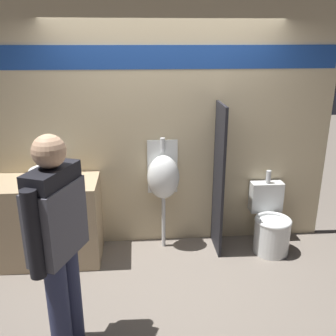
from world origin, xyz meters
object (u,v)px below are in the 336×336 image
(toilet, at_px, (270,225))
(person_in_vest, at_px, (58,235))
(urinal_near_counter, at_px, (163,177))
(sink_basin, at_px, (49,174))
(cell_phone, at_px, (74,184))

(toilet, xyz_separation_m, person_in_vest, (-2.05, -1.32, 0.70))
(toilet, bearing_deg, person_in_vest, -147.29)
(urinal_near_counter, xyz_separation_m, toilet, (1.21, -0.17, -0.56))
(sink_basin, xyz_separation_m, toilet, (2.41, -0.07, -0.67))
(sink_basin, bearing_deg, person_in_vest, -75.62)
(sink_basin, distance_m, person_in_vest, 1.43)
(urinal_near_counter, bearing_deg, person_in_vest, -119.62)
(person_in_vest, bearing_deg, cell_phone, 25.85)
(cell_phone, distance_m, toilet, 2.22)
(sink_basin, xyz_separation_m, cell_phone, (0.28, -0.18, -0.05))
(sink_basin, distance_m, toilet, 2.50)
(toilet, height_order, person_in_vest, person_in_vest)
(cell_phone, height_order, toilet, cell_phone)
(sink_basin, relative_size, urinal_near_counter, 0.32)
(cell_phone, bearing_deg, urinal_near_counter, 16.92)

